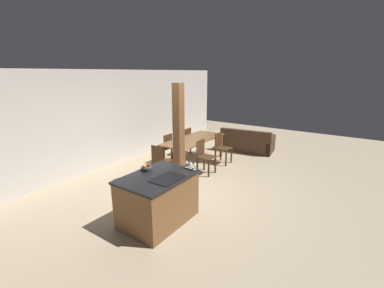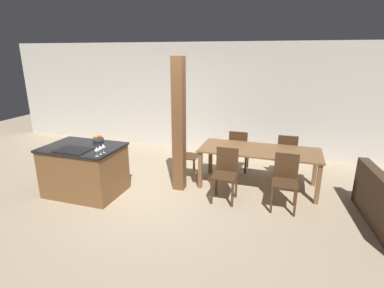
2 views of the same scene
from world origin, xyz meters
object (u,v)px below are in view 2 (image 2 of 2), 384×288
at_px(wine_glass_far, 103,146).
at_px(dining_chair_head_end, 185,155).
at_px(wine_glass_middle, 100,148).
at_px(wine_glass_near, 97,149).
at_px(dining_chair_far_left, 239,149).
at_px(dining_chair_near_left, 225,173).
at_px(dining_table, 259,154).
at_px(dining_chair_far_right, 287,154).
at_px(timber_post, 179,126).
at_px(kitchen_island, 85,170).
at_px(fruit_bowl, 98,139).
at_px(dining_chair_near_right, 285,180).

distance_m(wine_glass_far, dining_chair_head_end, 1.77).
height_order(wine_glass_middle, wine_glass_far, same).
xyz_separation_m(wine_glass_near, dining_chair_far_left, (1.86, 2.29, -0.53)).
bearing_deg(dining_chair_near_left, dining_table, 54.15).
relative_size(wine_glass_far, dining_chair_far_right, 0.17).
xyz_separation_m(wine_glass_middle, dining_chair_far_right, (2.84, 2.20, -0.53)).
bearing_deg(timber_post, dining_chair_near_left, -10.21).
relative_size(kitchen_island, wine_glass_far, 8.75).
bearing_deg(dining_chair_head_end, wine_glass_middle, 149.46).
relative_size(dining_chair_near_left, dining_chair_head_end, 1.00).
distance_m(wine_glass_near, wine_glass_far, 0.18).
relative_size(fruit_bowl, wine_glass_far, 1.33).
height_order(fruit_bowl, wine_glass_middle, wine_glass_middle).
bearing_deg(wine_glass_far, wine_glass_near, -90.00).
bearing_deg(dining_chair_far_left, dining_chair_head_end, 35.00).
bearing_deg(fruit_bowl, kitchen_island, -105.07).
height_order(wine_glass_far, dining_table, wine_glass_far).
bearing_deg(dining_chair_near_left, wine_glass_near, -153.48).
distance_m(kitchen_island, dining_chair_head_end, 1.91).
xyz_separation_m(kitchen_island, timber_post, (1.55, 0.70, 0.76)).
relative_size(wine_glass_near, wine_glass_far, 1.00).
relative_size(dining_chair_far_left, dining_chair_far_right, 1.00).
bearing_deg(dining_chair_near_left, dining_chair_far_left, 90.00).
height_order(wine_glass_near, dining_chair_head_end, wine_glass_near).
bearing_deg(wine_glass_middle, wine_glass_near, -90.00).
height_order(dining_chair_near_left, dining_chair_near_right, same).
xyz_separation_m(fruit_bowl, dining_chair_far_left, (2.35, 1.55, -0.45)).
distance_m(wine_glass_near, dining_chair_near_right, 3.04).
distance_m(fruit_bowl, wine_glass_near, 0.89).
xyz_separation_m(wine_glass_middle, timber_post, (0.97, 1.00, 0.19)).
distance_m(fruit_bowl, timber_post, 1.52).
bearing_deg(dining_chair_far_right, dining_table, 54.15).
xyz_separation_m(dining_chair_far_right, timber_post, (-1.88, -1.19, 0.72)).
relative_size(wine_glass_middle, wine_glass_far, 1.00).
relative_size(dining_table, dining_chair_head_end, 2.42).
bearing_deg(wine_glass_middle, fruit_bowl, 127.02).
bearing_deg(dining_chair_near_left, dining_chair_head_end, 145.00).
relative_size(wine_glass_middle, dining_table, 0.07).
bearing_deg(wine_glass_near, dining_chair_far_right, 38.80).
relative_size(dining_chair_near_right, dining_chair_head_end, 1.00).
height_order(kitchen_island, dining_chair_far_right, dining_chair_far_right).
xyz_separation_m(wine_glass_middle, dining_chair_near_left, (1.86, 0.84, -0.53)).
bearing_deg(dining_chair_head_end, timber_post, -172.16).
bearing_deg(dining_table, fruit_bowl, -163.02).
distance_m(wine_glass_far, dining_chair_far_right, 3.58).
xyz_separation_m(dining_chair_near_right, dining_chair_far_right, (0.00, 1.36, 0.00)).
bearing_deg(dining_chair_head_end, dining_chair_near_left, -125.00).
xyz_separation_m(wine_glass_near, dining_chair_head_end, (0.90, 1.61, -0.53)).
bearing_deg(fruit_bowl, dining_chair_far_right, 24.89).
relative_size(fruit_bowl, timber_post, 0.08).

